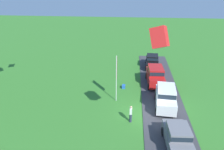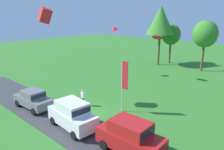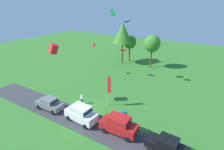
{
  "view_description": "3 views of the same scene",
  "coord_description": "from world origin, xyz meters",
  "px_view_note": "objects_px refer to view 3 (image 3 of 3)",
  "views": [
    {
      "loc": [
        -18.38,
        1.45,
        12.29
      ],
      "look_at": [
        1.76,
        3.37,
        3.37
      ],
      "focal_mm": 35.0,
      "sensor_mm": 36.0,
      "label": 1
    },
    {
      "loc": [
        14.78,
        -11.79,
        9.05
      ],
      "look_at": [
        0.18,
        4.06,
        2.97
      ],
      "focal_mm": 35.0,
      "sensor_mm": 36.0,
      "label": 2
    },
    {
      "loc": [
        15.27,
        -16.81,
        14.87
      ],
      "look_at": [
        2.92,
        3.61,
        5.05
      ],
      "focal_mm": 28.0,
      "sensor_mm": 36.0,
      "label": 3
    }
  ],
  "objects_px": {
    "person_on_lawn": "(82,99)",
    "kite_box_near_flag": "(113,13)",
    "tree_left_of_center": "(130,42)",
    "kite_diamond_high_right": "(126,20)",
    "kite_box_trailing_tail": "(53,49)",
    "tree_center_back": "(152,44)",
    "tree_far_right": "(123,33)",
    "cooler_box": "(123,112)",
    "flag_banner": "(108,87)",
    "car_suv_near_entrance": "(81,113)",
    "kite_diamond_low_drifter": "(93,44)",
    "kite_delta_topmost": "(123,49)",
    "car_sedan_mid_row": "(167,145)",
    "car_suv_far_end": "(119,124)",
    "car_sedan_by_flagpole": "(50,103)"
  },
  "relations": [
    {
      "from": "kite_diamond_low_drifter",
      "to": "kite_box_trailing_tail",
      "type": "distance_m",
      "value": 12.65
    },
    {
      "from": "tree_far_right",
      "to": "car_sedan_mid_row",
      "type": "bearing_deg",
      "value": -52.96
    },
    {
      "from": "person_on_lawn",
      "to": "tree_center_back",
      "type": "bearing_deg",
      "value": 81.27
    },
    {
      "from": "tree_far_right",
      "to": "cooler_box",
      "type": "bearing_deg",
      "value": -61.59
    },
    {
      "from": "tree_left_of_center",
      "to": "car_sedan_mid_row",
      "type": "bearing_deg",
      "value": -56.96
    },
    {
      "from": "kite_delta_topmost",
      "to": "kite_box_near_flag",
      "type": "height_order",
      "value": "kite_box_near_flag"
    },
    {
      "from": "car_suv_near_entrance",
      "to": "kite_delta_topmost",
      "type": "xyz_separation_m",
      "value": [
        -2.61,
        16.77,
        4.77
      ]
    },
    {
      "from": "flag_banner",
      "to": "tree_far_right",
      "type": "bearing_deg",
      "value": 112.45
    },
    {
      "from": "person_on_lawn",
      "to": "kite_box_near_flag",
      "type": "distance_m",
      "value": 16.27
    },
    {
      "from": "kite_diamond_low_drifter",
      "to": "kite_box_near_flag",
      "type": "relative_size",
      "value": 0.86
    },
    {
      "from": "tree_far_right",
      "to": "kite_diamond_low_drifter",
      "type": "xyz_separation_m",
      "value": [
        -1.23,
        -10.71,
        -0.94
      ]
    },
    {
      "from": "person_on_lawn",
      "to": "flag_banner",
      "type": "distance_m",
      "value": 4.93
    },
    {
      "from": "car_suv_far_end",
      "to": "cooler_box",
      "type": "relative_size",
      "value": 8.35
    },
    {
      "from": "car_sedan_mid_row",
      "to": "cooler_box",
      "type": "bearing_deg",
      "value": 151.8
    },
    {
      "from": "tree_center_back",
      "to": "flag_banner",
      "type": "relative_size",
      "value": 1.55
    },
    {
      "from": "flag_banner",
      "to": "car_sedan_by_flagpole",
      "type": "bearing_deg",
      "value": -142.74
    },
    {
      "from": "car_sedan_mid_row",
      "to": "kite_diamond_low_drifter",
      "type": "distance_m",
      "value": 24.64
    },
    {
      "from": "car_sedan_by_flagpole",
      "to": "cooler_box",
      "type": "distance_m",
      "value": 11.03
    },
    {
      "from": "flag_banner",
      "to": "cooler_box",
      "type": "relative_size",
      "value": 9.32
    },
    {
      "from": "kite_box_trailing_tail",
      "to": "tree_center_back",
      "type": "bearing_deg",
      "value": 74.53
    },
    {
      "from": "car_suv_far_end",
      "to": "kite_diamond_low_drifter",
      "type": "distance_m",
      "value": 20.16
    },
    {
      "from": "car_suv_near_entrance",
      "to": "kite_diamond_high_right",
      "type": "height_order",
      "value": "kite_diamond_high_right"
    },
    {
      "from": "car_suv_near_entrance",
      "to": "cooler_box",
      "type": "distance_m",
      "value": 6.09
    },
    {
      "from": "car_sedan_mid_row",
      "to": "flag_banner",
      "type": "bearing_deg",
      "value": 155.72
    },
    {
      "from": "car_suv_far_end",
      "to": "kite_diamond_high_right",
      "type": "distance_m",
      "value": 18.33
    },
    {
      "from": "car_suv_near_entrance",
      "to": "car_sedan_by_flagpole",
      "type": "bearing_deg",
      "value": -177.95
    },
    {
      "from": "cooler_box",
      "to": "kite_box_near_flag",
      "type": "relative_size",
      "value": 0.55
    },
    {
      "from": "person_on_lawn",
      "to": "tree_left_of_center",
      "type": "xyz_separation_m",
      "value": [
        -3.41,
        24.11,
        4.42
      ]
    },
    {
      "from": "kite_delta_topmost",
      "to": "kite_box_near_flag",
      "type": "bearing_deg",
      "value": -108.08
    },
    {
      "from": "tree_left_of_center",
      "to": "car_suv_far_end",
      "type": "bearing_deg",
      "value": -66.54
    },
    {
      "from": "tree_left_of_center",
      "to": "cooler_box",
      "type": "distance_m",
      "value": 25.83
    },
    {
      "from": "tree_far_right",
      "to": "cooler_box",
      "type": "xyz_separation_m",
      "value": [
        11.06,
        -20.45,
        -7.72
      ]
    },
    {
      "from": "car_suv_near_entrance",
      "to": "kite_delta_topmost",
      "type": "relative_size",
      "value": 3.22
    },
    {
      "from": "car_suv_far_end",
      "to": "flag_banner",
      "type": "bearing_deg",
      "value": 133.62
    },
    {
      "from": "car_suv_near_entrance",
      "to": "kite_box_trailing_tail",
      "type": "relative_size",
      "value": 3.64
    },
    {
      "from": "car_sedan_by_flagpole",
      "to": "kite_box_trailing_tail",
      "type": "bearing_deg",
      "value": 92.49
    },
    {
      "from": "kite_diamond_high_right",
      "to": "kite_diamond_low_drifter",
      "type": "xyz_separation_m",
      "value": [
        -7.58,
        0.13,
        -5.1
      ]
    },
    {
      "from": "kite_delta_topmost",
      "to": "kite_diamond_low_drifter",
      "type": "bearing_deg",
      "value": -155.74
    },
    {
      "from": "car_suv_far_end",
      "to": "cooler_box",
      "type": "bearing_deg",
      "value": 110.51
    },
    {
      "from": "tree_center_back",
      "to": "kite_delta_topmost",
      "type": "relative_size",
      "value": 5.51
    },
    {
      "from": "tree_center_back",
      "to": "person_on_lawn",
      "type": "bearing_deg",
      "value": -98.73
    },
    {
      "from": "tree_left_of_center",
      "to": "kite_diamond_low_drifter",
      "type": "relative_size",
      "value": 8.25
    },
    {
      "from": "person_on_lawn",
      "to": "kite_box_near_flag",
      "type": "xyz_separation_m",
      "value": [
        -0.64,
        10.49,
        12.43
      ]
    },
    {
      "from": "tree_center_back",
      "to": "kite_diamond_low_drifter",
      "type": "bearing_deg",
      "value": -127.52
    },
    {
      "from": "person_on_lawn",
      "to": "kite_box_near_flag",
      "type": "bearing_deg",
      "value": 93.49
    },
    {
      "from": "tree_left_of_center",
      "to": "kite_diamond_high_right",
      "type": "distance_m",
      "value": 16.14
    },
    {
      "from": "person_on_lawn",
      "to": "kite_delta_topmost",
      "type": "distance_m",
      "value": 14.24
    },
    {
      "from": "person_on_lawn",
      "to": "kite_delta_topmost",
      "type": "relative_size",
      "value": 1.16
    },
    {
      "from": "cooler_box",
      "to": "tree_center_back",
      "type": "bearing_deg",
      "value": 99.25
    },
    {
      "from": "kite_diamond_low_drifter",
      "to": "cooler_box",
      "type": "bearing_deg",
      "value": -38.38
    }
  ]
}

